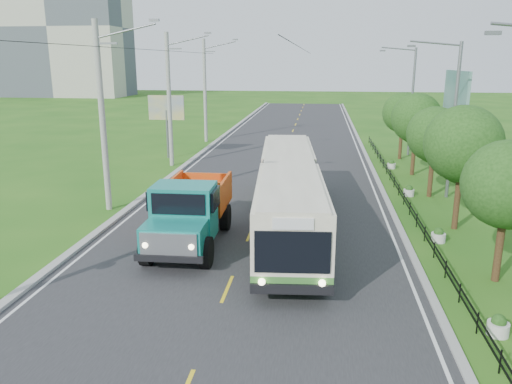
% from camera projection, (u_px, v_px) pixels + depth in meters
% --- Properties ---
extents(ground, '(240.00, 240.00, 0.00)m').
position_uv_depth(ground, '(227.00, 289.00, 17.93)').
color(ground, '#225915').
rests_on(ground, ground).
extents(road, '(14.00, 120.00, 0.02)m').
position_uv_depth(road, '(276.00, 171.00, 37.10)').
color(road, '#28282B').
rests_on(road, ground).
extents(curb_left, '(0.40, 120.00, 0.15)m').
position_uv_depth(curb_left, '(182.00, 167.00, 37.97)').
color(curb_left, '#9E9E99').
rests_on(curb_left, ground).
extents(curb_right, '(0.30, 120.00, 0.10)m').
position_uv_depth(curb_right, '(374.00, 173.00, 36.21)').
color(curb_right, '#9E9E99').
rests_on(curb_right, ground).
extents(edge_line_left, '(0.12, 120.00, 0.00)m').
position_uv_depth(edge_line_left, '(189.00, 168.00, 37.92)').
color(edge_line_left, silver).
rests_on(edge_line_left, road).
extents(edge_line_right, '(0.12, 120.00, 0.00)m').
position_uv_depth(edge_line_right, '(367.00, 173.00, 36.28)').
color(edge_line_right, silver).
rests_on(edge_line_right, road).
extents(centre_dash, '(0.12, 2.20, 0.00)m').
position_uv_depth(centre_dash, '(227.00, 289.00, 17.92)').
color(centre_dash, yellow).
rests_on(centre_dash, road).
extents(railing_right, '(0.04, 40.00, 0.60)m').
position_uv_depth(railing_right, '(399.00, 191.00, 30.29)').
color(railing_right, black).
rests_on(railing_right, ground).
extents(pole_near, '(3.51, 0.32, 10.00)m').
position_uv_depth(pole_near, '(103.00, 117.00, 26.27)').
color(pole_near, gray).
rests_on(pole_near, ground).
extents(pole_mid, '(3.51, 0.32, 10.00)m').
position_uv_depth(pole_mid, '(170.00, 100.00, 37.78)').
color(pole_mid, gray).
rests_on(pole_mid, ground).
extents(pole_far, '(3.51, 0.32, 10.00)m').
position_uv_depth(pole_far, '(205.00, 90.00, 49.29)').
color(pole_far, gray).
rests_on(pole_far, ground).
extents(tree_second, '(3.18, 3.26, 5.30)m').
position_uv_depth(tree_second, '(507.00, 189.00, 17.87)').
color(tree_second, '#382314').
rests_on(tree_second, ground).
extents(tree_third, '(3.60, 3.62, 6.00)m').
position_uv_depth(tree_third, '(463.00, 148.00, 23.50)').
color(tree_third, '#382314').
rests_on(tree_third, ground).
extents(tree_fourth, '(3.24, 3.31, 5.40)m').
position_uv_depth(tree_fourth, '(435.00, 137.00, 29.36)').
color(tree_fourth, '#382314').
rests_on(tree_fourth, ground).
extents(tree_fifth, '(3.48, 3.52, 5.80)m').
position_uv_depth(tree_fifth, '(417.00, 121.00, 35.04)').
color(tree_fifth, '#382314').
rests_on(tree_fifth, ground).
extents(tree_back, '(3.30, 3.36, 5.50)m').
position_uv_depth(tree_back, '(403.00, 115.00, 40.85)').
color(tree_back, '#382314').
rests_on(tree_back, ground).
extents(streetlight_mid, '(3.02, 0.20, 9.07)m').
position_uv_depth(streetlight_mid, '(451.00, 115.00, 28.79)').
color(streetlight_mid, slate).
rests_on(streetlight_mid, ground).
extents(streetlight_far, '(3.02, 0.20, 9.07)m').
position_uv_depth(streetlight_far, '(410.00, 98.00, 42.21)').
color(streetlight_far, slate).
rests_on(streetlight_far, ground).
extents(planter_front, '(0.64, 0.64, 0.67)m').
position_uv_depth(planter_front, '(498.00, 326.00, 14.88)').
color(planter_front, silver).
rests_on(planter_front, ground).
extents(planter_near, '(0.64, 0.64, 0.67)m').
position_uv_depth(planter_near, '(438.00, 236.00, 22.55)').
color(planter_near, silver).
rests_on(planter_near, ground).
extents(planter_mid, '(0.64, 0.64, 0.67)m').
position_uv_depth(planter_mid, '(409.00, 191.00, 30.22)').
color(planter_mid, silver).
rests_on(planter_mid, ground).
extents(planter_far, '(0.64, 0.64, 0.67)m').
position_uv_depth(planter_far, '(391.00, 165.00, 37.89)').
color(planter_far, silver).
rests_on(planter_far, ground).
extents(billboard_left, '(3.00, 0.20, 5.20)m').
position_uv_depth(billboard_left, '(166.00, 112.00, 41.12)').
color(billboard_left, slate).
rests_on(billboard_left, ground).
extents(billboard_right, '(0.24, 6.00, 7.30)m').
position_uv_depth(billboard_right, '(455.00, 100.00, 34.22)').
color(billboard_right, slate).
rests_on(billboard_right, ground).
extents(apartment_near, '(28.00, 14.00, 30.00)m').
position_uv_depth(apartment_near, '(63.00, 28.00, 111.97)').
color(apartment_near, '#B7B2A3').
rests_on(apartment_near, ground).
extents(apartment_far, '(24.00, 14.00, 26.00)m').
position_uv_depth(apartment_far, '(24.00, 42.00, 139.53)').
color(apartment_far, '#B7B2A3').
rests_on(apartment_far, ground).
extents(bus, '(4.04, 17.06, 3.26)m').
position_uv_depth(bus, '(289.00, 189.00, 24.08)').
color(bus, '#3A772F').
rests_on(bus, ground).
extents(dump_truck, '(2.95, 7.18, 2.99)m').
position_uv_depth(dump_truck, '(190.00, 208.00, 21.89)').
color(dump_truck, '#158077').
rests_on(dump_truck, ground).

